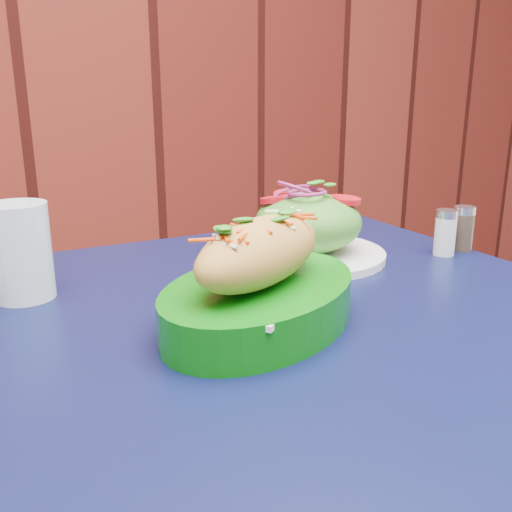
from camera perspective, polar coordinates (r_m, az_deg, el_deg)
cafe_table at (r=0.69m, az=3.38°, el=-12.78°), size 0.91×0.91×0.75m
banh_mi_basket at (r=0.61m, az=0.44°, el=-2.68°), size 0.32×0.27×0.13m
salad_plate at (r=0.86m, az=5.22°, el=2.79°), size 0.23×0.23×0.12m
water_glass at (r=0.74m, az=-22.50°, el=0.41°), size 0.07×0.07×0.12m
salt_shaker at (r=0.92m, az=18.40°, el=2.24°), size 0.03×0.03×0.07m
pepper_shaker at (r=0.96m, az=20.00°, el=2.60°), size 0.03×0.03×0.07m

